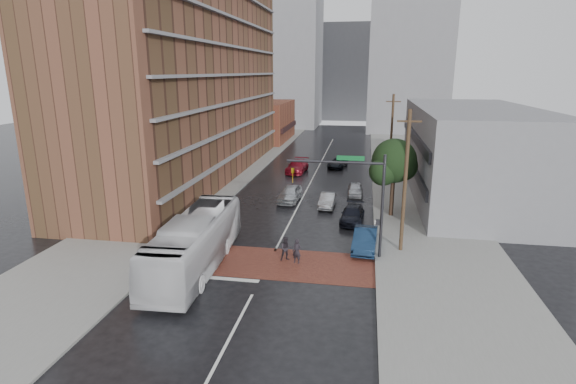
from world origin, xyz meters
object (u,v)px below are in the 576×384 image
Objects in this scene: pedestrian_a at (297,251)px; car_travel_c at (297,166)px; car_travel_b at (328,200)px; car_parked_mid at (352,215)px; suv_travel at (338,163)px; pedestrian_b at (286,249)px; car_parked_far at (355,189)px; car_parked_near at (365,239)px; car_travel_a at (290,194)px; transit_bus at (196,242)px.

pedestrian_a reaches higher than car_travel_c.
car_travel_b is 0.88× the size of car_parked_mid.
pedestrian_b is at bearing -82.88° from suv_travel.
car_travel_b is at bearing -119.40° from car_parked_far.
car_parked_mid is (-1.10, 6.00, -0.11)m from car_parked_near.
car_parked_far is at bearing 94.66° from pedestrian_a.
pedestrian_b is at bearing -104.68° from car_parked_far.
car_travel_b is 0.89× the size of suv_travel.
car_parked_near is (3.55, -9.95, 0.11)m from car_travel_b.
car_parked_near is (7.36, -11.21, -0.03)m from car_travel_a.
car_travel_a reaches higher than suv_travel.
car_parked_near is at bearing -52.83° from car_travel_a.
car_travel_a is at bearing 77.61° from pedestrian_b.
car_parked_near is 1.20× the size of car_parked_far.
transit_bus is at bearing -89.42° from car_travel_c.
transit_bus is 14.69m from car_parked_mid.
car_travel_b is at bearing 126.28° from car_parked_mid.
pedestrian_a is 0.38× the size of car_parked_mid.
pedestrian_b reaches higher than car_parked_far.
car_travel_a is 7.10m from car_parked_far.
car_travel_c is at bearing 76.16° from pedestrian_b.
car_travel_b is (1.68, 12.82, -0.19)m from pedestrian_b.
car_parked_near is at bearing -65.67° from car_travel_c.
car_parked_far is (0.00, 8.56, 0.01)m from car_parked_mid.
pedestrian_b is 0.31× the size of car_travel_c.
car_parked_mid is (3.35, 9.20, -0.20)m from pedestrian_a.
car_parked_near is (10.77, 5.00, -1.00)m from transit_bus.
car_travel_b is 0.85× the size of car_parked_near.
transit_bus is 3.30× the size of car_parked_far.
transit_bus reaches higher than car_parked_far.
car_travel_b is 15.21m from car_travel_c.
pedestrian_a is 13.19m from car_travel_b.
car_travel_a is 1.21× the size of car_parked_far.
suv_travel is at bearing 101.42° from car_parked_mid.
car_parked_far reaches higher than suv_travel.
car_travel_c is at bearing -133.07° from suv_travel.
pedestrian_a is at bearing -43.97° from pedestrian_b.
transit_bus is 2.75× the size of car_parked_near.
car_travel_a is 1.19× the size of car_travel_b.
car_travel_c is 19.78m from car_parked_mid.
car_parked_mid is (6.26, -5.21, -0.14)m from car_travel_a.
car_travel_c reaches higher than car_travel_b.
car_travel_a is (3.41, 16.21, -0.97)m from transit_bus.
transit_bus is 11.92m from car_parked_near.
pedestrian_a reaches higher than pedestrian_b.
transit_bus is 2.85× the size of car_parked_mid.
car_travel_c is 12.31m from car_parked_far.
car_travel_a is 4.01m from car_travel_b.
transit_bus is at bearing -148.79° from pedestrian_a.
car_parked_near is at bearing 22.35° from transit_bus.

